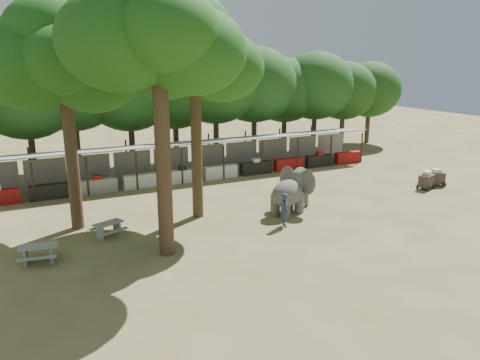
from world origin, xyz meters
name	(u,v)px	position (x,y,z in m)	size (l,w,h in m)	color
ground	(309,246)	(0.00, 0.00, 0.00)	(100.00, 100.00, 0.00)	brown
vendor_stalls	(197,161)	(0.00, 13.84, 1.18)	(28.00, 2.99, 2.80)	#909497
yard_tree_left	(59,58)	(-9.13, 7.19, 8.20)	(7.10, 6.90, 11.02)	#332316
yard_tree_center	(153,31)	(-6.13, 2.19, 9.21)	(7.10, 6.90, 12.04)	#332316
yard_tree_back	(190,51)	(-3.13, 6.19, 8.54)	(7.10, 6.90, 11.36)	#332316
backdrop_trees	(172,94)	(0.00, 19.00, 5.51)	(46.46, 5.95, 8.33)	#332316
elephant	(292,191)	(1.80, 4.36, 1.20)	(3.22, 2.48, 2.40)	#494646
handler	(285,210)	(0.34, 2.65, 0.86)	(0.62, 0.41, 1.72)	#26384C
picnic_table_near	(38,251)	(-11.02, 3.45, 0.49)	(1.70, 1.58, 0.74)	gray
picnic_table_far	(108,227)	(-7.86, 5.14, 0.45)	(1.73, 1.66, 0.69)	gray
cart_front	(427,180)	(12.17, 4.54, 0.57)	(1.39, 1.14, 1.17)	#332823
cart_back	(436,177)	(13.31, 4.81, 0.56)	(1.37, 1.15, 1.14)	#332823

